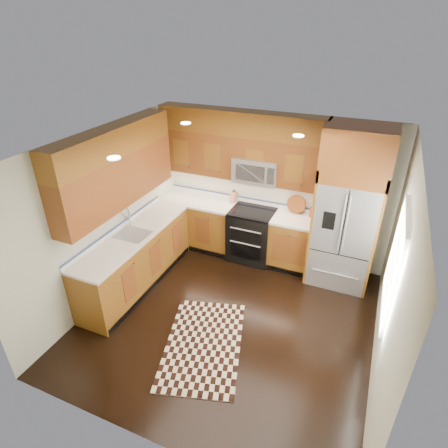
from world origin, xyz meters
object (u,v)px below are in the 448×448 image
at_px(range, 252,235).
at_px(rug, 204,344).
at_px(utensil_crock, 314,210).
at_px(knife_block, 234,197).
at_px(refrigerator, 348,210).

bearing_deg(range, rug, -86.82).
bearing_deg(utensil_crock, range, -167.73).
relative_size(rug, knife_block, 6.82).
xyz_separation_m(range, knife_block, (-0.44, 0.23, 0.57)).
distance_m(knife_block, utensil_crock, 1.44).
bearing_deg(refrigerator, utensil_crock, 155.08).
height_order(rug, knife_block, knife_block).
relative_size(refrigerator, utensil_crock, 7.51).
height_order(range, rug, range).
bearing_deg(utensil_crock, knife_block, 179.65).
distance_m(rug, utensil_crock, 2.82).
bearing_deg(range, knife_block, 152.78).
height_order(range, refrigerator, refrigerator).
bearing_deg(utensil_crock, refrigerator, -24.92).
height_order(rug, utensil_crock, utensil_crock).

